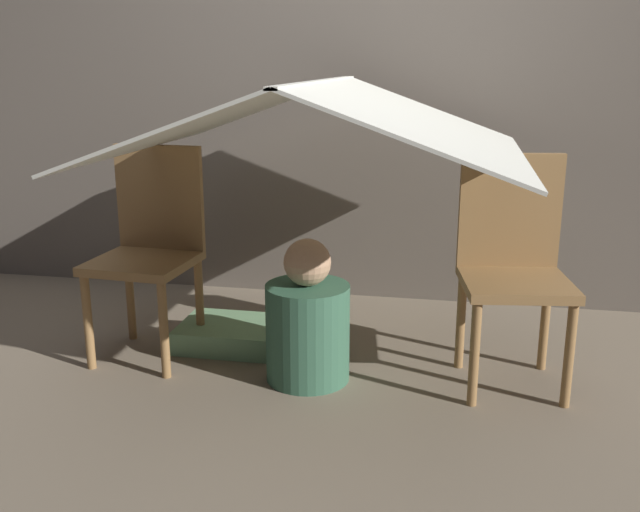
# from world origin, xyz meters

# --- Properties ---
(ground_plane) EXTENTS (8.80, 8.80, 0.00)m
(ground_plane) POSITION_xyz_m (0.00, 0.00, 0.00)
(ground_plane) COLOR gray
(wall_back) EXTENTS (7.00, 0.05, 2.50)m
(wall_back) POSITION_xyz_m (0.00, 1.14, 1.25)
(wall_back) COLOR #6B6056
(wall_back) RESTS_ON ground_plane
(chair_left) EXTENTS (0.42, 0.42, 0.87)m
(chair_left) POSITION_xyz_m (-0.74, 0.21, 0.48)
(chair_left) COLOR olive
(chair_left) RESTS_ON ground_plane
(chair_right) EXTENTS (0.44, 0.44, 0.87)m
(chair_right) POSITION_xyz_m (0.73, 0.21, 0.48)
(chair_right) COLOR olive
(chair_right) RESTS_ON ground_plane
(sheet_canopy) EXTENTS (1.49, 1.41, 0.28)m
(sheet_canopy) POSITION_xyz_m (0.00, 0.14, 1.01)
(sheet_canopy) COLOR silver
(person_front) EXTENTS (0.33, 0.33, 0.57)m
(person_front) POSITION_xyz_m (-0.03, 0.06, 0.23)
(person_front) COLOR #38664C
(person_front) RESTS_ON ground_plane
(floor_cushion) EXTENTS (0.43, 0.34, 0.10)m
(floor_cushion) POSITION_xyz_m (-0.44, 0.33, 0.05)
(floor_cushion) COLOR #7FB27F
(floor_cushion) RESTS_ON ground_plane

